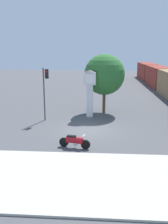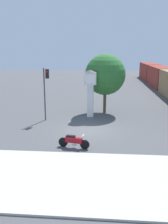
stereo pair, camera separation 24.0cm
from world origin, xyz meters
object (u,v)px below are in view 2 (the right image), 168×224
(motorcycle, at_px, (74,141))
(freight_train, at_px, (168,80))
(clock_tower, at_px, (90,86))
(traffic_light, at_px, (46,85))
(street_tree, at_px, (105,75))

(motorcycle, relative_size, freight_train, 0.05)
(clock_tower, xyz_separation_m, traffic_light, (-3.82, -1.61, 0.25))
(clock_tower, distance_m, street_tree, 2.28)
(clock_tower, height_order, street_tree, street_tree)
(street_tree, bearing_deg, motorcycle, -101.48)
(traffic_light, relative_size, street_tree, 0.80)
(freight_train, bearing_deg, traffic_light, -130.12)
(freight_train, height_order, street_tree, street_tree)
(motorcycle, relative_size, street_tree, 0.36)
(freight_train, height_order, traffic_light, traffic_light)
(motorcycle, distance_m, freight_train, 26.40)
(clock_tower, bearing_deg, motorcycle, -94.23)
(street_tree, bearing_deg, freight_train, 56.24)
(motorcycle, distance_m, clock_tower, 8.37)
(traffic_light, bearing_deg, clock_tower, 22.78)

